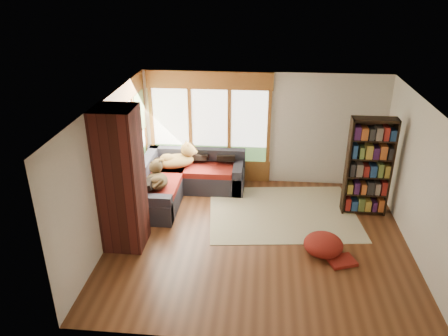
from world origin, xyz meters
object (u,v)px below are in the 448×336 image
(area_rug, at_px, (283,213))
(dog_brindle, at_px, (157,177))
(bookshelf, at_px, (368,167))
(pouf, at_px, (323,244))
(sectional_sofa, at_px, (173,180))
(brick_chimney, at_px, (121,180))
(dog_tan, at_px, (179,157))

(area_rug, height_order, dog_brindle, dog_brindle)
(bookshelf, distance_m, pouf, 2.02)
(bookshelf, relative_size, dog_brindle, 2.52)
(bookshelf, distance_m, dog_brindle, 4.28)
(sectional_sofa, relative_size, pouf, 3.17)
(brick_chimney, distance_m, bookshelf, 4.81)
(sectional_sofa, relative_size, bookshelf, 1.07)
(sectional_sofa, xyz_separation_m, dog_brindle, (-0.16, -0.74, 0.43))
(sectional_sofa, distance_m, bookshelf, 4.19)
(sectional_sofa, distance_m, pouf, 3.73)
(brick_chimney, height_order, area_rug, brick_chimney)
(area_rug, xyz_separation_m, dog_tan, (-2.33, 0.89, 0.77))
(pouf, xyz_separation_m, dog_tan, (-3.00, 2.25, 0.58))
(brick_chimney, height_order, dog_tan, brick_chimney)
(brick_chimney, relative_size, dog_brindle, 3.20)
(sectional_sofa, bearing_deg, dog_brindle, -103.05)
(area_rug, height_order, pouf, pouf)
(area_rug, relative_size, dog_brindle, 3.69)
(brick_chimney, bearing_deg, bookshelf, 18.94)
(dog_tan, bearing_deg, dog_brindle, -131.41)
(brick_chimney, xyz_separation_m, sectional_sofa, (0.45, 2.05, -1.00))
(sectional_sofa, xyz_separation_m, pouf, (3.11, -2.05, -0.10))
(brick_chimney, height_order, dog_brindle, brick_chimney)
(bookshelf, xyz_separation_m, pouf, (-0.98, -1.56, -0.83))
(pouf, distance_m, dog_tan, 3.79)
(sectional_sofa, bearing_deg, area_rug, -16.30)
(dog_tan, bearing_deg, sectional_sofa, -144.77)
(sectional_sofa, height_order, pouf, sectional_sofa)
(dog_brindle, bearing_deg, sectional_sofa, -28.51)
(area_rug, relative_size, pouf, 4.32)
(area_rug, relative_size, bookshelf, 1.47)
(bookshelf, xyz_separation_m, dog_brindle, (-4.26, -0.25, -0.29))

